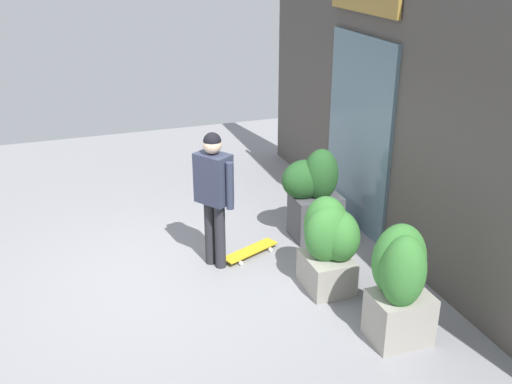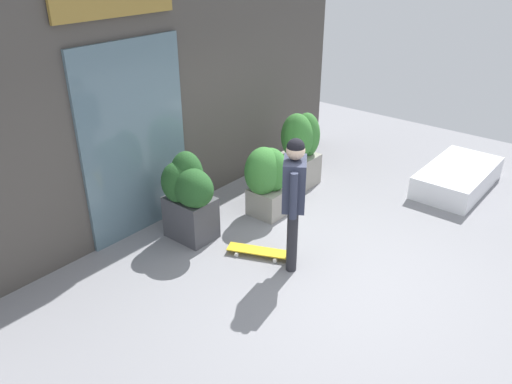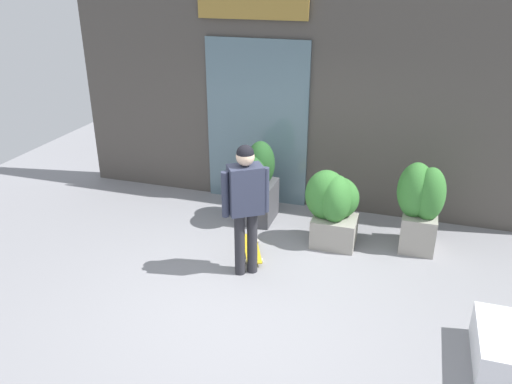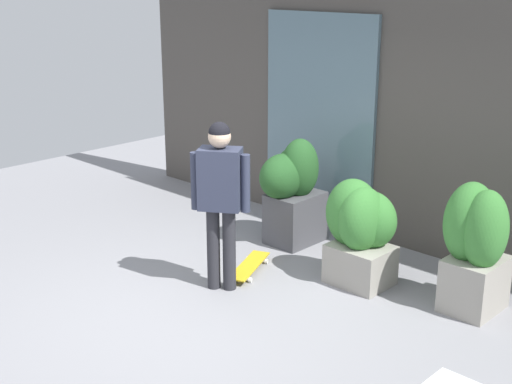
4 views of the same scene
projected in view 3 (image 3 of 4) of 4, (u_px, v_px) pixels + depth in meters
The scene contains 7 objects.
ground_plane at pixel (250, 293), 6.09m from camera, with size 12.00×12.00×0.00m, color gray.
building_facade at pixel (303, 105), 7.82m from camera, with size 7.51×0.31×3.32m.
skateboarder at pixel (246, 198), 6.09m from camera, with size 0.50×0.44×1.70m.
skateboard at pixel (252, 249), 6.92m from camera, with size 0.50×0.81×0.08m.
planter_box_left at pixel (256, 178), 7.59m from camera, with size 0.55×0.78×1.24m.
planter_box_right at pixel (419, 200), 6.80m from camera, with size 0.62×0.58×1.22m.
planter_box_mid at pixel (333, 204), 6.97m from camera, with size 0.73×0.62×1.06m.
Camera 3 is at (1.61, -4.82, 3.57)m, focal length 35.94 mm.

